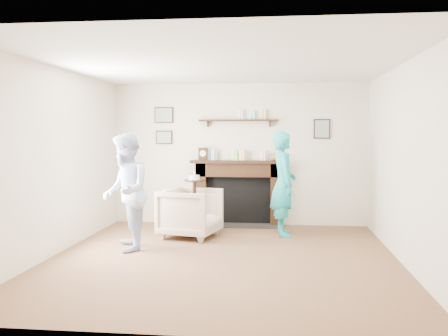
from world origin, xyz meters
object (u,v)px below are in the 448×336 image
Objects in this scene: woman at (283,235)px; armchair at (191,237)px; man at (126,250)px; pedestal_table at (194,196)px.

armchair is at bearing 92.05° from woman.
pedestal_table reaches higher than man.
pedestal_table is at bearing 85.27° from woman.
pedestal_table is (0.77, 1.13, 0.63)m from man.
woman is 1.55m from pedestal_table.
armchair is at bearing 123.74° from man.
woman is at bearing 5.16° from pedestal_table.
man is at bearing 155.32° from armchair.
armchair is 0.52× the size of man.
man is 1.60× the size of pedestal_table.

